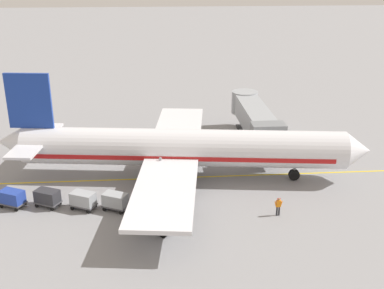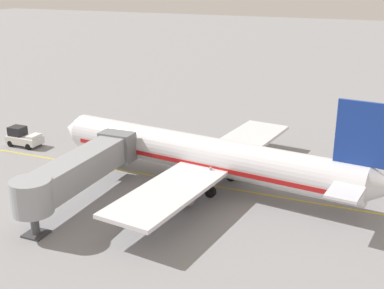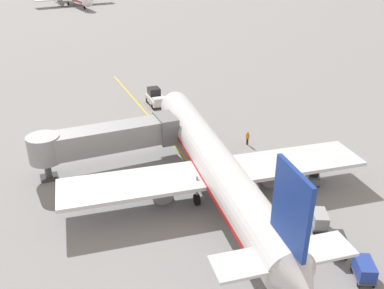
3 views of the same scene
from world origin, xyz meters
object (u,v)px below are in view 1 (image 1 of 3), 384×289
at_px(baggage_tug_lead, 159,224).
at_px(ground_crew_wing_walker, 183,199).
at_px(baggage_cart_third_in_train, 47,197).
at_px(parked_airliner, 180,148).
at_px(jet_bridge, 254,117).
at_px(ground_crew_loader, 278,206).
at_px(baggage_cart_front, 115,200).
at_px(baggage_cart_second_in_train, 83,199).
at_px(baggage_cart_tail_end, 12,197).

relative_size(baggage_tug_lead, ground_crew_wing_walker, 1.62).
height_order(baggage_tug_lead, baggage_cart_third_in_train, baggage_tug_lead).
xyz_separation_m(parked_airliner, jet_bridge, (-8.63, 9.26, 0.27)).
relative_size(parked_airliner, ground_crew_loader, 22.09).
bearing_deg(baggage_tug_lead, baggage_cart_third_in_train, -117.72).
height_order(parked_airliner, ground_crew_loader, parked_airliner).
height_order(jet_bridge, baggage_cart_front, jet_bridge).
relative_size(baggage_tug_lead, baggage_cart_front, 0.94).
relative_size(parked_airliner, baggage_cart_second_in_train, 12.84).
height_order(parked_airliner, baggage_cart_tail_end, parked_airliner).
bearing_deg(ground_crew_wing_walker, parked_airliner, 179.06).
bearing_deg(jet_bridge, baggage_cart_third_in_train, -57.24).
xyz_separation_m(jet_bridge, ground_crew_wing_walker, (15.14, -9.36, -2.50)).
distance_m(baggage_tug_lead, ground_crew_loader, 10.51).
xyz_separation_m(parked_airliner, baggage_cart_third_in_train, (5.17, -12.19, -2.24)).
bearing_deg(baggage_tug_lead, baggage_cart_tail_end, -112.28).
height_order(baggage_cart_second_in_train, baggage_cart_third_in_train, same).
xyz_separation_m(baggage_cart_front, ground_crew_loader, (2.08, 14.07, 0.00)).
relative_size(baggage_cart_front, ground_crew_wing_walker, 1.72).
distance_m(baggage_tug_lead, baggage_cart_third_in_train, 11.12).
bearing_deg(ground_crew_loader, parked_airliner, -136.50).
xyz_separation_m(baggage_cart_second_in_train, baggage_cart_third_in_train, (-0.74, -3.24, 0.00)).
relative_size(baggage_cart_second_in_train, ground_crew_wing_walker, 1.72).
distance_m(parked_airliner, baggage_cart_front, 9.06).
xyz_separation_m(parked_airliner, ground_crew_wing_walker, (6.51, -0.11, -2.23)).
bearing_deg(ground_crew_loader, baggage_cart_tail_end, -98.27).
bearing_deg(baggage_cart_front, baggage_cart_second_in_train, -98.35).
distance_m(ground_crew_wing_walker, ground_crew_loader, 8.31).
xyz_separation_m(baggage_tug_lead, baggage_cart_front, (-4.01, -3.74, 0.24)).
distance_m(jet_bridge, baggage_tug_lead, 22.41).
relative_size(baggage_cart_second_in_train, baggage_cart_tail_end, 1.00).
bearing_deg(baggage_tug_lead, baggage_cart_front, -136.98).
bearing_deg(baggage_cart_third_in_train, ground_crew_loader, 80.86).
height_order(parked_airliner, baggage_tug_lead, parked_airliner).
xyz_separation_m(baggage_tug_lead, ground_crew_loader, (-1.92, 10.33, 0.24)).
relative_size(baggage_cart_third_in_train, baggage_cart_tail_end, 1.00).
bearing_deg(ground_crew_loader, jet_bridge, 175.72).
distance_m(parked_airliner, baggage_cart_third_in_train, 13.43).
height_order(baggage_cart_front, ground_crew_loader, ground_crew_loader).
bearing_deg(ground_crew_wing_walker, baggage_cart_front, -91.74).
bearing_deg(parked_airliner, jet_bridge, 132.99).
relative_size(jet_bridge, baggage_cart_third_in_train, 5.50).
height_order(parked_airliner, baggage_cart_third_in_train, parked_airliner).
distance_m(parked_airliner, baggage_tug_lead, 10.88).
height_order(baggage_cart_front, baggage_cart_third_in_train, same).
bearing_deg(ground_crew_wing_walker, baggage_cart_second_in_train, -93.89).
bearing_deg(baggage_cart_second_in_train, parked_airliner, 123.46).
xyz_separation_m(baggage_cart_front, ground_crew_wing_walker, (0.18, 5.98, 0.00)).
bearing_deg(baggage_cart_third_in_train, jet_bridge, 122.76).
xyz_separation_m(jet_bridge, baggage_tug_lead, (18.97, -11.61, -2.74)).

